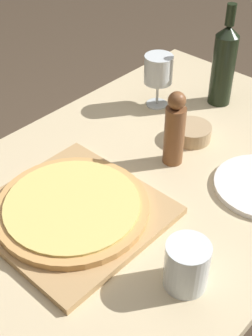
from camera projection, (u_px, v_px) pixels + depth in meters
The scene contains 9 objects.
ground_plane at pixel (140, 335), 1.67m from camera, with size 12.00×12.00×0.00m, color #4C3D2D.
dining_table at pixel (145, 206), 1.27m from camera, with size 0.84×1.31×0.74m.
cutting_board at pixel (73, 213), 1.09m from camera, with size 0.38×0.38×0.02m.
pizza at pixel (72, 207), 1.08m from camera, with size 0.36×0.36×0.02m.
wine_bottle at pixel (224, 64), 1.41m from camera, with size 0.07×0.07×0.31m.
pepper_mill at pixel (175, 130), 1.20m from camera, with size 0.05×0.05×0.21m.
wine_glass at pixel (158, 71), 1.41m from camera, with size 0.09×0.09×0.17m.
small_bowl at pixel (192, 133), 1.32m from camera, with size 0.11×0.11×0.04m.
drinking_tumbler at pixel (187, 265), 0.91m from camera, with size 0.09×0.09×0.11m.
Camera 1 is at (0.58, -0.71, 1.52)m, focal length 50.00 mm.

